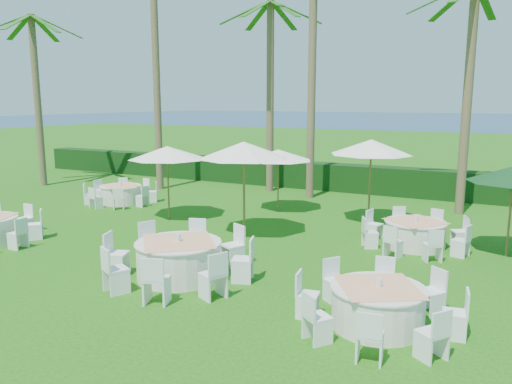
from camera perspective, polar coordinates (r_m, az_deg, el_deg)
ground at (r=12.83m, az=-9.80°, el=-8.09°), size 120.00×120.00×0.00m
hedge at (r=23.19m, az=8.04°, el=1.77°), size 34.00×1.00×1.20m
ocean at (r=112.04m, az=23.19°, el=7.49°), size 260.00×260.00×0.00m
banquet_table_b at (r=11.70m, az=-8.83°, el=-7.53°), size 3.42×3.42×1.04m
banquet_table_c at (r=9.47m, az=13.76°, el=-12.49°), size 3.01×3.01×0.91m
banquet_table_d at (r=20.63m, az=-15.17°, el=-0.19°), size 2.84×2.84×0.87m
banquet_table_f at (r=14.64m, az=17.71°, el=-4.52°), size 2.93×2.93×0.90m
umbrella_a at (r=17.19m, az=-10.11°, el=4.45°), size 2.64×2.64×2.52m
umbrella_b at (r=14.65m, az=-1.40°, el=4.80°), size 2.72×2.72×2.86m
umbrella_c at (r=18.24m, az=2.57°, el=4.25°), size 2.49×2.49×2.28m
umbrella_d at (r=16.62m, az=13.03°, el=5.03°), size 2.67×2.67×2.80m
palm_a at (r=23.39m, az=-11.41°, el=15.34°), size 4.38×4.23×11.31m
palm_b at (r=22.34m, az=1.63°, el=11.78°), size 4.13×4.40×8.26m
palm_c at (r=20.94m, az=6.47°, el=15.75°), size 4.12×4.40×11.07m
palm_d at (r=19.15m, az=23.08°, el=10.78°), size 4.29×4.35×7.98m
palm_f at (r=25.97m, az=-23.76°, el=10.37°), size 4.37×4.25×7.94m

